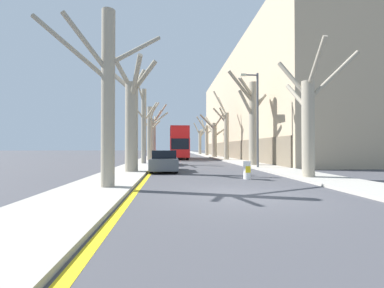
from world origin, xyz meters
name	(u,v)px	position (x,y,z in m)	size (l,w,h in m)	color
ground_plane	(241,195)	(0.00, 0.00, 0.00)	(300.00, 300.00, 0.00)	#424247
sidewalk_left	(158,155)	(-5.17, 50.00, 0.06)	(2.72, 120.00, 0.12)	#A39E93
sidewalk_right	(203,154)	(5.17, 50.00, 0.06)	(2.72, 120.00, 0.12)	#A39E93
building_facade_right	(256,110)	(11.52, 31.81, 7.71)	(10.08, 45.39, 15.44)	tan
kerb_line_stripe	(165,155)	(-3.63, 50.00, 0.00)	(0.24, 120.00, 0.01)	yellow
street_tree_left_0	(107,92)	(-4.77, 1.49, 3.73)	(4.65, 3.63, 6.97)	gray
street_tree_left_1	(132,118)	(-4.79, 7.76, 3.48)	(3.73, 3.24, 7.03)	gray
street_tree_left_2	(144,124)	(-4.89, 16.10, 3.82)	(2.41, 4.45, 7.57)	gray
street_tree_left_3	(151,131)	(-4.74, 22.59, 3.59)	(2.52, 3.04, 7.34)	gray
street_tree_left_4	(154,135)	(-4.81, 29.85, 3.48)	(3.54, 3.75, 7.83)	gray
street_tree_right_0	(309,119)	(4.67, 4.00, 3.06)	(3.65, 3.52, 6.68)	gray
street_tree_right_1	(253,119)	(4.74, 13.18, 4.06)	(3.99, 2.22, 8.06)	gray
street_tree_right_2	(225,131)	(4.60, 23.53, 3.71)	(2.00, 2.94, 8.98)	gray
street_tree_right_3	(214,137)	(4.79, 33.16, 3.42)	(4.51, 4.33, 7.15)	gray
street_tree_right_4	(207,138)	(4.86, 42.13, 3.53)	(4.60, 3.77, 7.84)	gray
street_tree_right_5	(200,140)	(4.78, 52.77, 3.43)	(3.77, 2.41, 7.59)	gray
double_decker_bus	(179,142)	(-1.15, 28.58, 2.49)	(2.51, 10.37, 4.41)	red
parked_car_0	(164,161)	(-2.76, 8.94, 0.67)	(1.78, 4.35, 1.41)	#4C5156
parked_car_1	(166,158)	(-2.76, 15.42, 0.61)	(1.76, 4.12, 1.29)	navy
lamp_post	(256,115)	(4.11, 10.37, 4.08)	(1.40, 0.20, 7.25)	#4C4F54
traffic_bollard	(247,170)	(1.50, 4.21, 0.46)	(0.37, 0.38, 0.92)	white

